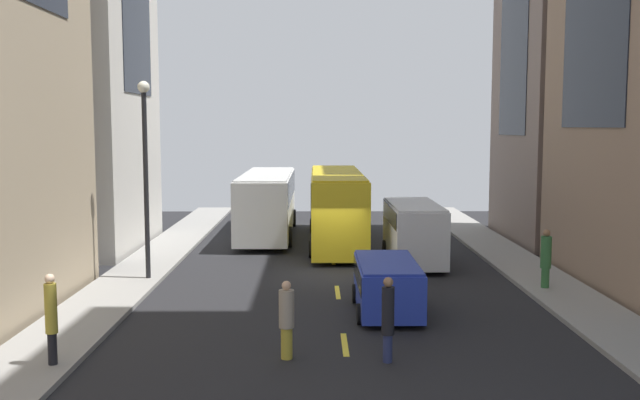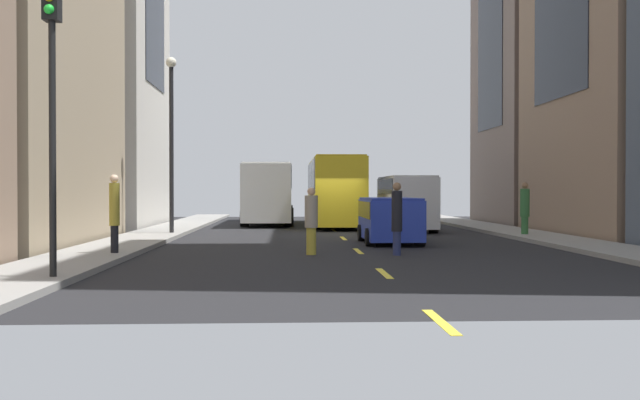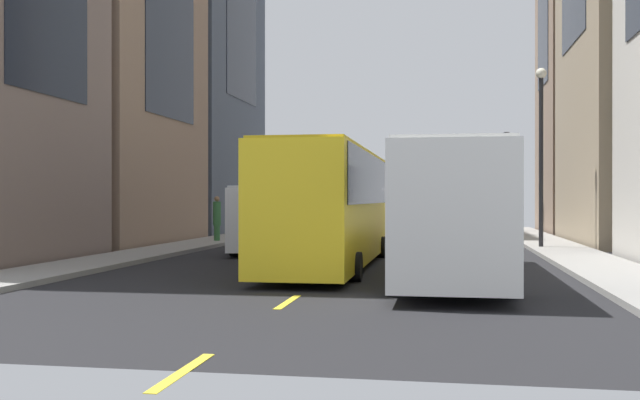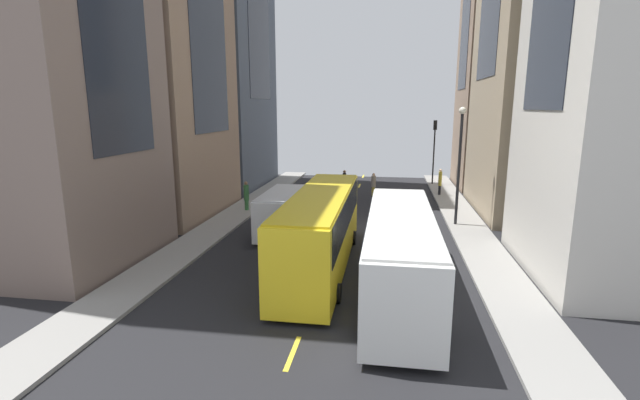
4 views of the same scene
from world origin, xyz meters
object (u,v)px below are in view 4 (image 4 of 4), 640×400
object	(u,v)px
pedestrian_walking_far	(373,184)
pedestrian_crossing_near	(246,195)
delivery_van_white	(282,210)
car_blue_0	(332,194)
pedestrian_crossing_mid	(440,181)
city_bus_white	(400,247)
streetcar_yellow	(321,224)
traffic_light_near_corner	(434,140)
pedestrian_waiting_curb	(344,182)

from	to	relation	value
pedestrian_walking_far	pedestrian_crossing_near	distance (m)	11.39
delivery_van_white	car_blue_0	size ratio (longest dim) A/B	1.36
pedestrian_walking_far	pedestrian_crossing_mid	distance (m)	5.63
city_bus_white	pedestrian_crossing_near	size ratio (longest dim) A/B	5.47
streetcar_yellow	traffic_light_near_corner	bearing A→B (deg)	-106.88
pedestrian_walking_far	pedestrian_waiting_curb	xyz separation A→B (m)	(2.51, -0.28, 0.10)
streetcar_yellow	pedestrian_crossing_near	world-z (taller)	streetcar_yellow
pedestrian_crossing_near	traffic_light_near_corner	distance (m)	19.95
car_blue_0	pedestrian_crossing_near	size ratio (longest dim) A/B	2.01
traffic_light_near_corner	pedestrian_crossing_near	bearing A→B (deg)	43.46
pedestrian_walking_far	traffic_light_near_corner	bearing A→B (deg)	-43.44
pedestrian_crossing_near	traffic_light_near_corner	size ratio (longest dim) A/B	0.34
traffic_light_near_corner	pedestrian_walking_far	bearing A→B (deg)	49.44
delivery_van_white	pedestrian_waiting_curb	xyz separation A→B (m)	(-2.40, -12.69, -0.37)
delivery_van_white	pedestrian_crossing_near	distance (m)	6.55
car_blue_0	pedestrian_walking_far	distance (m)	5.30
pedestrian_waiting_curb	streetcar_yellow	bearing A→B (deg)	-41.38
delivery_van_white	pedestrian_waiting_curb	size ratio (longest dim) A/B	2.64
pedestrian_walking_far	pedestrian_crossing_mid	bearing A→B (deg)	-84.45
car_blue_0	pedestrian_waiting_curb	xyz separation A→B (m)	(-0.46, -4.68, 0.18)
city_bus_white	traffic_light_near_corner	distance (m)	26.85
city_bus_white	pedestrian_crossing_mid	size ratio (longest dim) A/B	5.17
car_blue_0	traffic_light_near_corner	bearing A→B (deg)	-128.05
pedestrian_crossing_mid	pedestrian_crossing_near	bearing A→B (deg)	105.06
city_bus_white	pedestrian_crossing_mid	world-z (taller)	city_bus_white
delivery_van_white	pedestrian_crossing_mid	distance (m)	16.87
city_bus_white	pedestrian_walking_far	distance (m)	20.22
car_blue_0	pedestrian_crossing_mid	bearing A→B (deg)	-148.56
streetcar_yellow	pedestrian_walking_far	size ratio (longest dim) A/B	6.09
car_blue_0	pedestrian_waiting_curb	size ratio (longest dim) A/B	1.95
pedestrian_waiting_curb	pedestrian_crossing_near	world-z (taller)	pedestrian_crossing_near
streetcar_yellow	pedestrian_crossing_near	xyz separation A→B (m)	(7.05, -10.33, -0.88)
car_blue_0	traffic_light_near_corner	xyz separation A→B (m)	(-8.43, -10.77, 3.39)
city_bus_white	pedestrian_crossing_near	distance (m)	16.78
streetcar_yellow	delivery_van_white	world-z (taller)	streetcar_yellow
pedestrian_crossing_near	pedestrian_waiting_curb	bearing A→B (deg)	-148.40
city_bus_white	traffic_light_near_corner	bearing A→B (deg)	-97.85
delivery_van_white	traffic_light_near_corner	world-z (taller)	traffic_light_near_corner
delivery_van_white	pedestrian_crossing_near	world-z (taller)	delivery_van_white
pedestrian_crossing_mid	traffic_light_near_corner	bearing A→B (deg)	-12.92
traffic_light_near_corner	city_bus_white	bearing A→B (deg)	82.15
streetcar_yellow	pedestrian_crossing_near	bearing A→B (deg)	-55.67
pedestrian_waiting_curb	pedestrian_crossing_near	xyz separation A→B (m)	(6.33, 7.46, 0.10)
pedestrian_crossing_mid	pedestrian_waiting_curb	bearing A→B (deg)	79.84
car_blue_0	traffic_light_near_corner	size ratio (longest dim) A/B	0.69
delivery_van_white	pedestrian_crossing_mid	size ratio (longest dim) A/B	2.57
car_blue_0	pedestrian_crossing_near	world-z (taller)	pedestrian_crossing_near
pedestrian_walking_far	traffic_light_near_corner	xyz separation A→B (m)	(-5.46, -6.37, 3.31)
streetcar_yellow	pedestrian_crossing_mid	xyz separation A→B (m)	(-7.35, -18.33, -0.78)
pedestrian_crossing_mid	pedestrian_crossing_near	distance (m)	16.48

